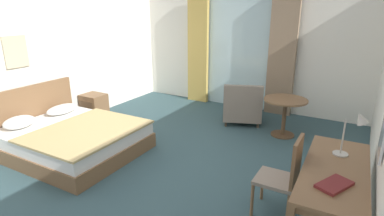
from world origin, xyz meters
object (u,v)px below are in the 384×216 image
object	(u,v)px
nightstand	(94,107)
armchair_by_window	(242,107)
desk_lamp	(356,126)
writing_desk	(335,176)
desk_chair	(284,174)
framed_picture	(16,52)
round_cafe_table	(285,108)
bed	(70,137)
closed_book	(334,185)

from	to	relation	value
nightstand	armchair_by_window	bearing A→B (deg)	25.70
desk_lamp	nightstand	bearing A→B (deg)	169.27
writing_desk	desk_chair	distance (m)	0.51
writing_desk	framed_picture	bearing A→B (deg)	-179.60
desk_chair	framed_picture	xyz separation A→B (m)	(-4.45, -0.07, 1.02)
armchair_by_window	round_cafe_table	bearing A→B (deg)	-16.29
writing_desk	desk_lamp	size ratio (longest dim) A/B	3.07
bed	armchair_by_window	size ratio (longest dim) A/B	2.04
desk_chair	closed_book	bearing A→B (deg)	-37.24
armchair_by_window	round_cafe_table	world-z (taller)	armchair_by_window
nightstand	writing_desk	world-z (taller)	writing_desk
desk_lamp	desk_chair	bearing A→B (deg)	-150.95
nightstand	round_cafe_table	xyz separation A→B (m)	(3.65, 1.06, 0.26)
bed	round_cafe_table	bearing A→B (deg)	40.29
nightstand	closed_book	distance (m)	5.01
bed	writing_desk	size ratio (longest dim) A/B	1.32
nightstand	desk_chair	distance (m)	4.40
armchair_by_window	nightstand	bearing A→B (deg)	-154.30
desk_lamp	closed_book	size ratio (longest dim) A/B	1.53
writing_desk	framed_picture	xyz separation A→B (m)	(-4.94, -0.03, 0.88)
armchair_by_window	closed_book	bearing A→B (deg)	-56.23
bed	desk_lamp	bearing A→B (deg)	5.80
bed	closed_book	bearing A→B (deg)	-4.60
desk_lamp	round_cafe_table	bearing A→B (deg)	120.33
framed_picture	desk_lamp	bearing A→B (deg)	4.54
desk_chair	desk_lamp	bearing A→B (deg)	29.05
nightstand	desk_lamp	xyz separation A→B (m)	(4.80, -0.91, 0.81)
desk_chair	framed_picture	size ratio (longest dim) A/B	1.83
writing_desk	framed_picture	size ratio (longest dim) A/B	3.02
closed_book	round_cafe_table	size ratio (longest dim) A/B	0.44
round_cafe_table	armchair_by_window	bearing A→B (deg)	163.71
writing_desk	desk_lamp	bearing A→B (deg)	74.24
closed_book	writing_desk	bearing A→B (deg)	119.54
desk_chair	closed_book	xyz separation A→B (m)	(0.51, -0.39, 0.24)
writing_desk	desk_chair	bearing A→B (deg)	175.46
writing_desk	round_cafe_table	bearing A→B (deg)	114.20
nightstand	desk_chair	xyz separation A→B (m)	(4.21, -1.24, 0.25)
writing_desk	desk_lamp	xyz separation A→B (m)	(0.10, 0.37, 0.42)
desk_lamp	armchair_by_window	world-z (taller)	desk_lamp
round_cafe_table	desk_chair	bearing A→B (deg)	-76.20
desk_lamp	bed	bearing A→B (deg)	-174.20
bed	writing_desk	world-z (taller)	bed
nightstand	framed_picture	xyz separation A→B (m)	(-0.24, -1.31, 1.27)
desk_chair	desk_lamp	xyz separation A→B (m)	(0.59, 0.33, 0.56)
bed	round_cafe_table	world-z (taller)	bed
armchair_by_window	desk_lamp	bearing A→B (deg)	-47.43
closed_book	round_cafe_table	distance (m)	2.90
bed	closed_book	size ratio (longest dim) A/B	6.19
writing_desk	round_cafe_table	size ratio (longest dim) A/B	2.06
bed	closed_book	world-z (taller)	bed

